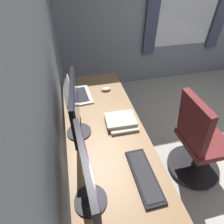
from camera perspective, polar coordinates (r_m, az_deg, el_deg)
name	(u,v)px	position (r m, az deg, el deg)	size (l,w,h in m)	color
wall_back	(38,88)	(1.11, -21.87, 6.73)	(4.60, 0.10, 2.60)	#8C939E
wall_right	(184,1)	(3.57, 21.37, 29.09)	(0.10, 4.66, 2.60)	#8C939E
window_panel	(191,0)	(3.55, 23.00, 29.18)	(0.02, 0.99, 1.39)	white
curtain_far	(154,2)	(3.23, 12.83, 30.11)	(0.05, 0.20, 1.55)	#4C5170
desk	(106,139)	(1.61, -1.75, -8.18)	(1.98, 0.66, 0.73)	#936D47
drawer_pedestal	(98,135)	(2.06, -4.29, -7.15)	(0.40, 0.51, 0.69)	#936D47
monitor_primary	(75,107)	(1.40, -11.17, 1.39)	(0.56, 0.20, 0.46)	black
monitor_secondary	(88,178)	(1.02, -7.49, -19.50)	(0.51, 0.20, 0.45)	black
laptop_leftmost	(76,93)	(1.95, -11.09, 5.73)	(0.36, 0.29, 0.19)	silver
keyboard_main	(144,176)	(1.32, 9.83, -18.67)	(0.42, 0.14, 0.02)	black
mouse_main	(106,89)	(2.03, -1.87, 7.05)	(0.06, 0.10, 0.03)	silver
book_stack_near	(121,121)	(1.62, 2.87, -2.86)	(0.25, 0.27, 0.05)	beige
office_chair	(198,143)	(2.03, 24.86, -8.53)	(0.56, 0.56, 0.97)	maroon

